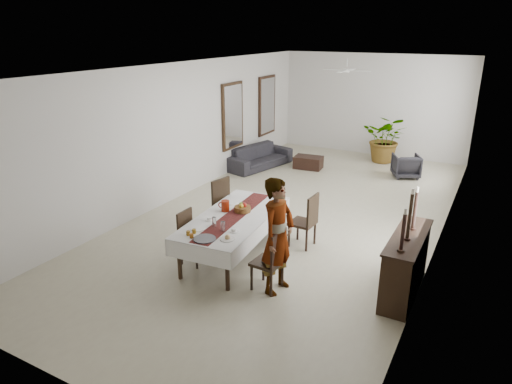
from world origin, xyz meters
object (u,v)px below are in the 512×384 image
at_px(red_pitcher, 225,206).
at_px(sideboard_body, 405,266).
at_px(woman, 278,236).
at_px(sofa, 259,157).
at_px(dining_table_top, 234,218).

relative_size(red_pitcher, sideboard_body, 0.13).
distance_m(woman, sofa, 6.85).
distance_m(sideboard_body, sofa, 7.26).
xyz_separation_m(sideboard_body, sofa, (-5.25, 5.01, -0.16)).
distance_m(red_pitcher, sideboard_body, 3.27).
distance_m(red_pitcher, sofa, 5.45).
bearing_deg(dining_table_top, woman, -34.88).
relative_size(red_pitcher, woman, 0.11).
xyz_separation_m(dining_table_top, sofa, (-2.27, 5.17, -0.41)).
xyz_separation_m(dining_table_top, woman, (1.21, -0.70, 0.20)).
bearing_deg(sofa, sideboard_body, -119.72).
height_order(red_pitcher, sofa, red_pitcher).
height_order(dining_table_top, red_pitcher, red_pitcher).
bearing_deg(red_pitcher, woman, -29.25).
bearing_deg(sofa, woman, -135.44).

